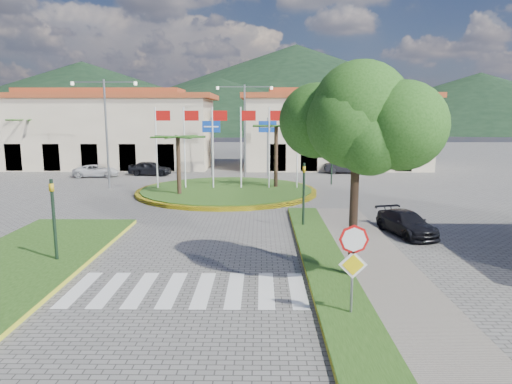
{
  "coord_description": "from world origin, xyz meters",
  "views": [
    {
      "loc": [
        2.43,
        -9.78,
        5.55
      ],
      "look_at": [
        2.23,
        8.0,
        2.48
      ],
      "focal_mm": 32.0,
      "sensor_mm": 36.0,
      "label": 1
    }
  ],
  "objects_px": {
    "white_van": "(96,171)",
    "car_dark_b": "(344,167)",
    "roundabout_island": "(227,190)",
    "stop_sign": "(353,256)",
    "car_side_right": "(406,223)",
    "deciduous_tree": "(357,125)",
    "car_dark_a": "(150,168)"
  },
  "relations": [
    {
      "from": "deciduous_tree",
      "to": "car_dark_a",
      "type": "height_order",
      "value": "deciduous_tree"
    },
    {
      "from": "car_dark_b",
      "to": "car_side_right",
      "type": "relative_size",
      "value": 0.99
    },
    {
      "from": "stop_sign",
      "to": "car_side_right",
      "type": "relative_size",
      "value": 0.71
    },
    {
      "from": "white_van",
      "to": "car_side_right",
      "type": "bearing_deg",
      "value": -140.35
    },
    {
      "from": "white_van",
      "to": "car_dark_a",
      "type": "bearing_deg",
      "value": -84.89
    },
    {
      "from": "roundabout_island",
      "to": "car_dark_a",
      "type": "relative_size",
      "value": 3.31
    },
    {
      "from": "stop_sign",
      "to": "car_dark_b",
      "type": "bearing_deg",
      "value": 80.15
    },
    {
      "from": "deciduous_tree",
      "to": "car_dark_b",
      "type": "distance_m",
      "value": 28.54
    },
    {
      "from": "car_side_right",
      "to": "car_dark_b",
      "type": "bearing_deg",
      "value": 72.59
    },
    {
      "from": "deciduous_tree",
      "to": "car_side_right",
      "type": "relative_size",
      "value": 1.83
    },
    {
      "from": "car_dark_b",
      "to": "car_side_right",
      "type": "xyz_separation_m",
      "value": [
        -1.08,
        -21.92,
        -0.07
      ]
    },
    {
      "from": "roundabout_island",
      "to": "white_van",
      "type": "height_order",
      "value": "roundabout_island"
    },
    {
      "from": "stop_sign",
      "to": "car_side_right",
      "type": "height_order",
      "value": "stop_sign"
    },
    {
      "from": "roundabout_island",
      "to": "car_dark_a",
      "type": "bearing_deg",
      "value": 129.66
    },
    {
      "from": "roundabout_island",
      "to": "car_dark_b",
      "type": "distance_m",
      "value": 14.87
    },
    {
      "from": "deciduous_tree",
      "to": "car_side_right",
      "type": "bearing_deg",
      "value": 57.91
    },
    {
      "from": "roundabout_island",
      "to": "car_side_right",
      "type": "height_order",
      "value": "roundabout_island"
    },
    {
      "from": "car_dark_a",
      "to": "car_dark_b",
      "type": "relative_size",
      "value": 1.04
    },
    {
      "from": "stop_sign",
      "to": "deciduous_tree",
      "type": "relative_size",
      "value": 0.39
    },
    {
      "from": "white_van",
      "to": "roundabout_island",
      "type": "bearing_deg",
      "value": -132.04
    },
    {
      "from": "car_dark_b",
      "to": "car_side_right",
      "type": "distance_m",
      "value": 21.94
    },
    {
      "from": "stop_sign",
      "to": "car_side_right",
      "type": "bearing_deg",
      "value": 64.35
    },
    {
      "from": "white_van",
      "to": "car_dark_b",
      "type": "relative_size",
      "value": 1.05
    },
    {
      "from": "roundabout_island",
      "to": "stop_sign",
      "type": "distance_m",
      "value": 20.69
    },
    {
      "from": "stop_sign",
      "to": "car_dark_a",
      "type": "relative_size",
      "value": 0.69
    },
    {
      "from": "car_side_right",
      "to": "stop_sign",
      "type": "bearing_deg",
      "value": -130.25
    },
    {
      "from": "roundabout_island",
      "to": "car_dark_b",
      "type": "xyz_separation_m",
      "value": [
        10.24,
        10.77,
        0.44
      ]
    },
    {
      "from": "white_van",
      "to": "car_side_right",
      "type": "distance_m",
      "value": 28.78
    },
    {
      "from": "white_van",
      "to": "car_dark_b",
      "type": "distance_m",
      "value": 22.58
    },
    {
      "from": "stop_sign",
      "to": "car_dark_a",
      "type": "xyz_separation_m",
      "value": [
        -12.55,
        29.27,
        -1.14
      ]
    },
    {
      "from": "stop_sign",
      "to": "car_dark_b",
      "type": "distance_m",
      "value": 31.29
    },
    {
      "from": "stop_sign",
      "to": "roundabout_island",
      "type": "bearing_deg",
      "value": 103.73
    }
  ]
}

